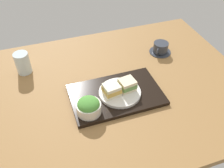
% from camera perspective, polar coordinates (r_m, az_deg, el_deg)
% --- Properties ---
extents(ground_plane, '(1.40, 1.00, 0.03)m').
position_cam_1_polar(ground_plane, '(1.21, -1.25, -1.50)').
color(ground_plane, olive).
extents(serving_tray, '(0.42, 0.26, 0.02)m').
position_cam_1_polar(serving_tray, '(1.15, 0.93, -2.47)').
color(serving_tray, black).
rests_on(serving_tray, ground_plane).
extents(sandwich_plate, '(0.19, 0.19, 0.01)m').
position_cam_1_polar(sandwich_plate, '(1.14, 1.80, -1.95)').
color(sandwich_plate, silver).
rests_on(sandwich_plate, serving_tray).
extents(sandwich_near, '(0.08, 0.08, 0.05)m').
position_cam_1_polar(sandwich_near, '(1.10, 0.14, -1.29)').
color(sandwich_near, '#EFE5C1').
rests_on(sandwich_near, sandwich_plate).
extents(sandwich_far, '(0.08, 0.08, 0.05)m').
position_cam_1_polar(sandwich_far, '(1.13, 3.49, -0.16)').
color(sandwich_far, beige).
rests_on(sandwich_far, sandwich_plate).
extents(salad_bowl, '(0.11, 0.11, 0.07)m').
position_cam_1_polar(salad_bowl, '(1.05, -5.35, -5.09)').
color(salad_bowl, silver).
rests_on(salad_bowl, serving_tray).
extents(coffee_cup, '(0.12, 0.12, 0.06)m').
position_cam_1_polar(coffee_cup, '(1.44, 11.02, 8.07)').
color(coffee_cup, '#333842').
rests_on(coffee_cup, ground_plane).
extents(drinking_glass, '(0.07, 0.07, 0.11)m').
position_cam_1_polar(drinking_glass, '(1.33, -19.72, 4.54)').
color(drinking_glass, silver).
rests_on(drinking_glass, ground_plane).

